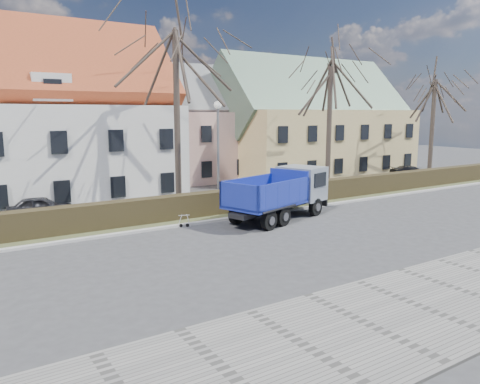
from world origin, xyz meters
TOP-DOWN VIEW (x-y plane):
  - ground at (0.00, 0.00)m, footprint 120.00×120.00m
  - sidewalk_near at (0.00, -8.50)m, footprint 80.00×5.00m
  - curb_far at (0.00, 4.60)m, footprint 80.00×0.30m
  - grass_strip at (0.00, 6.20)m, footprint 80.00×3.00m
  - hedge at (0.00, 6.00)m, footprint 60.00×0.90m
  - building_pink at (4.00, 20.00)m, footprint 10.80×8.80m
  - building_yellow at (16.00, 17.00)m, footprint 18.80×10.80m
  - tree_1 at (-2.00, 8.50)m, footprint 9.20×9.20m
  - tree_2 at (10.00, 8.50)m, footprint 8.00×8.00m
  - tree_3 at (22.00, 8.50)m, footprint 7.60×7.60m
  - dump_truck at (1.16, 3.10)m, footprint 7.44×4.54m
  - streetlight at (-0.13, 7.00)m, footprint 0.51×0.51m
  - cart_frame at (-3.88, 4.44)m, footprint 0.88×0.66m
  - parked_car_a at (-9.35, 10.71)m, footprint 3.74×2.26m
  - parked_car_b at (21.36, 9.88)m, footprint 4.13×2.88m

SIDE VIEW (x-z plane):
  - ground at x=0.00m, z-range 0.00..0.00m
  - sidewalk_near at x=0.00m, z-range 0.00..0.08m
  - grass_strip at x=0.00m, z-range 0.00..0.10m
  - curb_far at x=0.00m, z-range 0.00..0.12m
  - cart_frame at x=-3.88m, z-range 0.00..0.71m
  - parked_car_b at x=21.36m, z-range 0.00..1.11m
  - parked_car_a at x=-9.35m, z-range 0.00..1.19m
  - hedge at x=0.00m, z-range 0.00..1.30m
  - dump_truck at x=1.16m, z-range 0.00..2.79m
  - streetlight at x=-0.13m, z-range 0.00..6.50m
  - building_pink at x=4.00m, z-range 0.00..8.00m
  - building_yellow at x=16.00m, z-range 0.00..8.50m
  - tree_3 at x=22.00m, z-range 0.00..10.45m
  - tree_2 at x=10.00m, z-range 0.00..11.00m
  - tree_1 at x=-2.00m, z-range 0.00..12.65m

